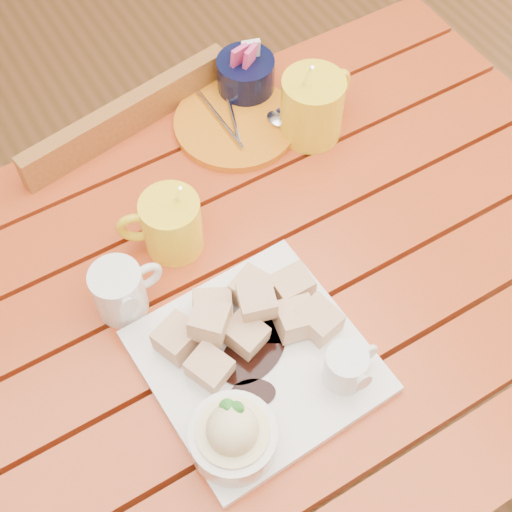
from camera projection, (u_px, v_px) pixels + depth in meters
ground at (250, 458)px, 1.62m from camera, size 5.00×5.00×0.00m
table at (248, 331)px, 1.08m from camera, size 1.20×0.79×0.75m
dessert_plate at (254, 369)px, 0.90m from camera, size 0.28×0.28×0.11m
coffee_mug_left at (170, 224)px, 0.99m from camera, size 0.12×0.08×0.14m
coffee_mug_right at (313, 106)px, 1.10m from camera, size 0.14×0.10×0.16m
cream_pitcher at (121, 290)px, 0.94m from camera, size 0.10×0.08×0.08m
sugar_caddy at (246, 76)px, 1.17m from camera, size 0.09×0.09×0.10m
orange_saucer at (237, 123)px, 1.15m from camera, size 0.20×0.20×0.02m
chair_far at (124, 202)px, 1.45m from camera, size 0.44×0.44×0.81m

